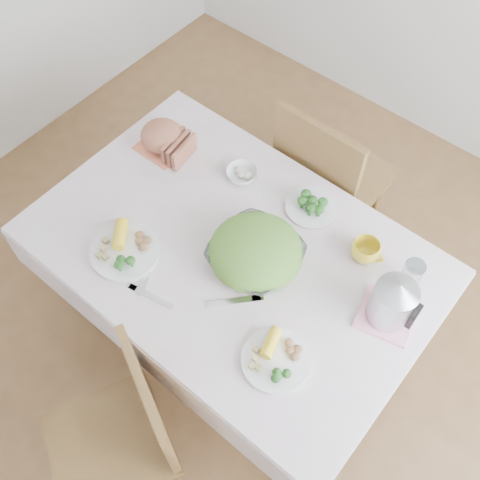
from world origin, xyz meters
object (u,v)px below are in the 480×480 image
Objects in this scene: dinner_plate_right at (276,360)px; yellow_mug at (365,251)px; salad_bowl at (255,255)px; chair_near at (109,444)px; dinner_plate_left at (125,251)px; chair_far at (333,180)px; electric_kettle at (394,300)px; dining_table at (234,296)px.

dinner_plate_right is 0.53m from yellow_mug.
dinner_plate_right is (0.30, -0.26, -0.03)m from salad_bowl.
chair_near is 0.69m from dinner_plate_right.
chair_near is at bearing -54.13° from dinner_plate_left.
electric_kettle is at bearing 135.01° from chair_far.
electric_kettle reaches higher than dinner_plate_right.
dining_table is 1.43× the size of chair_far.
dining_table is 0.44m from salad_bowl.
yellow_mug is at bearing 132.11° from chair_far.
salad_bowl reaches higher than dining_table.
dining_table is 0.65m from yellow_mug.
electric_kettle reaches higher than dinner_plate_left.
chair_near is 2.82× the size of salad_bowl.
salad_bowl is (0.03, 0.79, 0.34)m from chair_near.
electric_kettle reaches higher than salad_bowl.
chair_far is 0.81m from salad_bowl.
chair_far is at bearing 97.93° from salad_bowl.
yellow_mug is at bearing 42.24° from salad_bowl.
yellow_mug is at bearing 97.50° from chair_near.
dining_table is 12.98× the size of yellow_mug.
electric_kettle is (0.59, 0.13, 0.51)m from dining_table.
chair_far is 1.11m from dinner_plate_right.
dinner_plate_left is 0.98m from electric_kettle.
dinner_plate_left is at bearing -137.70° from dining_table.
chair_far is 1.10m from dinner_plate_left.
chair_near is at bearing -84.94° from dining_table.
salad_bowl is at bearing 98.77° from chair_far.
chair_far is at bearing 143.09° from electric_kettle.
chair_far is at bearing 90.26° from dining_table.
salad_bowl is 0.40m from dinner_plate_right.
yellow_mug is at bearing 89.93° from dinner_plate_right.
dinner_plate_left is 0.69m from dinner_plate_right.
chair_near is 3.92× the size of dinner_plate_right.
dining_table is at bearing 91.10° from chair_far.
dinner_plate_left reaches higher than dining_table.
dinner_plate_left is (-0.39, -0.28, -0.03)m from salad_bowl.
dining_table is 0.56m from dinner_plate_left.
chair_near is 1.13m from electric_kettle.
dinner_plate_right is (0.40, -0.25, 0.40)m from dining_table.
chair_far reaches higher than yellow_mug.
salad_bowl is at bearing 35.76° from dinner_plate_left.
electric_kettle is at bearing 62.96° from dinner_plate_right.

